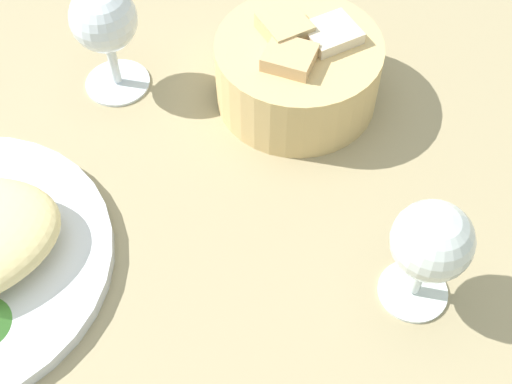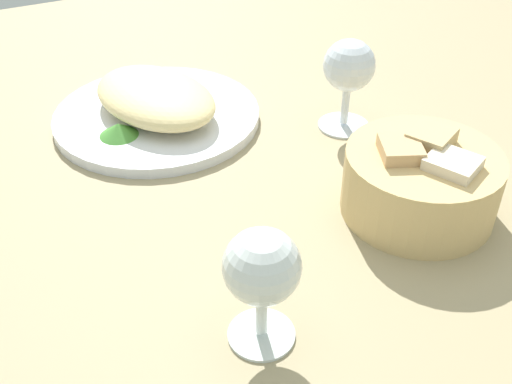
# 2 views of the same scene
# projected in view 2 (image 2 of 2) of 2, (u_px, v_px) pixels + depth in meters

# --- Properties ---
(ground_plane) EXTENTS (1.40, 1.40, 0.02)m
(ground_plane) POSITION_uv_depth(u_px,v_px,m) (277.00, 179.00, 0.74)
(ground_plane) COLOR tan
(plate) EXTENTS (0.27, 0.27, 0.01)m
(plate) POSITION_uv_depth(u_px,v_px,m) (157.00, 116.00, 0.83)
(plate) COLOR white
(plate) RESTS_ON ground_plane
(omelette) EXTENTS (0.22, 0.18, 0.04)m
(omelette) POSITION_uv_depth(u_px,v_px,m) (155.00, 97.00, 0.81)
(omelette) COLOR #F1D892
(omelette) RESTS_ON plate
(lettuce_garnish) EXTENTS (0.05, 0.05, 0.02)m
(lettuce_garnish) POSITION_uv_depth(u_px,v_px,m) (118.00, 129.00, 0.77)
(lettuce_garnish) COLOR #478E36
(lettuce_garnish) RESTS_ON plate
(bread_basket) EXTENTS (0.16, 0.16, 0.09)m
(bread_basket) POSITION_uv_depth(u_px,v_px,m) (421.00, 181.00, 0.65)
(bread_basket) COLOR tan
(bread_basket) RESTS_ON ground_plane
(wine_glass_near) EXTENTS (0.06, 0.06, 0.11)m
(wine_glass_near) POSITION_uv_depth(u_px,v_px,m) (262.00, 272.00, 0.49)
(wine_glass_near) COLOR silver
(wine_glass_near) RESTS_ON ground_plane
(wine_glass_far) EXTENTS (0.07, 0.07, 0.12)m
(wine_glass_far) POSITION_uv_depth(u_px,v_px,m) (349.00, 71.00, 0.77)
(wine_glass_far) COLOR silver
(wine_glass_far) RESTS_ON ground_plane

